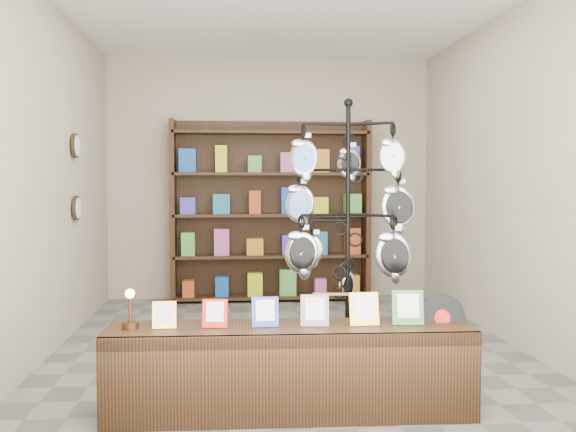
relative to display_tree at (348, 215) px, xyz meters
name	(u,v)px	position (x,y,z in m)	size (l,w,h in m)	color
ground	(287,348)	(-0.39, 0.74, -1.20)	(5.00, 5.00, 0.00)	slate
room_envelope	(287,136)	(-0.39, 0.74, 0.65)	(5.00, 5.00, 5.00)	#AB9D89
display_tree	(348,215)	(0.00, 0.00, 0.00)	(1.08, 1.03, 2.08)	black
front_shelf	(290,370)	(-0.52, -0.86, -0.92)	(2.27, 0.52, 0.80)	black
back_shelving	(271,217)	(-0.39, 3.04, -0.17)	(2.42, 0.36, 2.20)	black
wall_clocks	(76,177)	(-2.36, 1.54, 0.30)	(0.03, 0.24, 0.84)	black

